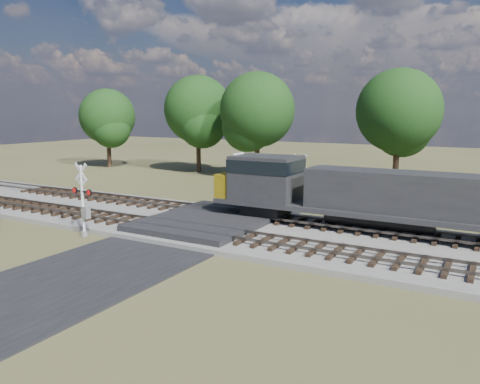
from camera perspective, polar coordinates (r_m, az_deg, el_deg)
The scene contains 10 objects.
ground at distance 29.19m, azimuth -4.24°, elevation -4.45°, with size 160.00×160.00×0.00m, color #434424.
ballast_bed at distance 25.69m, azimuth 15.49°, elevation -6.42°, with size 140.00×10.00×0.30m, color gray.
road at distance 29.18m, azimuth -4.24°, elevation -4.37°, with size 7.00×60.00×0.08m, color black.
crossing_panel at distance 29.52m, azimuth -3.71°, elevation -3.65°, with size 7.00×9.00×0.62m, color #262628.
track_near at distance 25.84m, azimuth -0.90°, elevation -5.36°, with size 140.00×2.60×0.33m.
track_far at distance 30.14m, azimuth 3.89°, elevation -3.18°, with size 140.00×2.60×0.33m.
crossing_signal_near at distance 28.27m, azimuth -18.51°, elevation -1.68°, with size 1.73×0.40×4.30m.
crossing_signal_far at distance 33.85m, azimuth 7.13°, elevation 0.51°, with size 1.70×0.38×4.21m.
equipment_shed at distance 36.40m, azimuth 23.57°, elevation -0.27°, with size 5.08×5.08×2.61m.
treeline at distance 45.44m, azimuth 18.81°, elevation 9.12°, with size 79.16×11.99×11.39m.
Camera 1 is at (15.68, -23.55, 7.16)m, focal length 35.00 mm.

